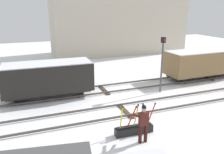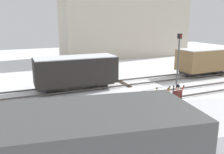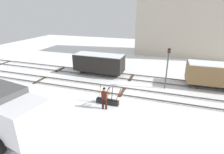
{
  "view_description": "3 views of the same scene",
  "coord_description": "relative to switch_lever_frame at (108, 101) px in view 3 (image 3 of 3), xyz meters",
  "views": [
    {
      "loc": [
        -4.85,
        -10.81,
        5.57
      ],
      "look_at": [
        0.14,
        2.44,
        1.31
      ],
      "focal_mm": 37.22,
      "sensor_mm": 36.0,
      "label": 1
    },
    {
      "loc": [
        -7.59,
        -11.67,
        4.65
      ],
      "look_at": [
        -1.42,
        2.71,
        0.89
      ],
      "focal_mm": 37.88,
      "sensor_mm": 36.0,
      "label": 2
    },
    {
      "loc": [
        3.53,
        -13.55,
        6.84
      ],
      "look_at": [
        -1.29,
        0.95,
        0.94
      ],
      "focal_mm": 28.12,
      "sensor_mm": 36.0,
      "label": 3
    }
  ],
  "objects": [
    {
      "name": "ground_plane",
      "position": [
        0.56,
        2.3,
        -0.25
      ],
      "size": [
        60.0,
        60.0,
        0.0
      ],
      "primitive_type": "plane",
      "color": "white"
    },
    {
      "name": "track_main_line",
      "position": [
        0.56,
        2.3,
        -0.14
      ],
      "size": [
        44.0,
        1.94,
        0.18
      ],
      "color": "#4C4742",
      "rests_on": "ground_plane"
    },
    {
      "name": "track_siding_near",
      "position": [
        0.56,
        5.94,
        -0.14
      ],
      "size": [
        44.0,
        1.94,
        0.18
      ],
      "color": "#4C4742",
      "rests_on": "ground_plane"
    },
    {
      "name": "switch_lever_frame",
      "position": [
        0.0,
        0.0,
        0.0
      ],
      "size": [
        1.98,
        0.43,
        1.45
      ],
      "rotation": [
        0.0,
        0.0,
        -0.04
      ],
      "color": "black",
      "rests_on": "ground_plane"
    },
    {
      "name": "rail_worker",
      "position": [
        0.03,
        -0.75,
        0.72
      ],
      "size": [
        0.55,
        0.67,
        1.73
      ],
      "rotation": [
        0.0,
        0.0,
        -0.04
      ],
      "color": "#351511",
      "rests_on": "ground_plane"
    },
    {
      "name": "signal_post",
      "position": [
        4.08,
        4.31,
        2.04
      ],
      "size": [
        0.24,
        0.32,
        3.74
      ],
      "color": "#4C4C4C",
      "rests_on": "ground_plane"
    },
    {
      "name": "apartment_building",
      "position": [
        6.94,
        18.97,
        6.1
      ],
      "size": [
        16.65,
        5.74,
        12.7
      ],
      "color": "beige",
      "rests_on": "ground_plane"
    },
    {
      "name": "freight_car_far_end",
      "position": [
        8.68,
        5.94,
        1.08
      ],
      "size": [
        5.7,
        2.27,
        2.3
      ],
      "rotation": [
        0.0,
        0.0,
        0.02
      ],
      "color": "#2D2B28",
      "rests_on": "ground_plane"
    },
    {
      "name": "freight_car_near_switch",
      "position": [
        -3.13,
        5.94,
        1.07
      ],
      "size": [
        5.48,
        2.12,
        2.29
      ],
      "rotation": [
        0.0,
        0.0,
        -0.02
      ],
      "color": "#2D2B28",
      "rests_on": "ground_plane"
    }
  ]
}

